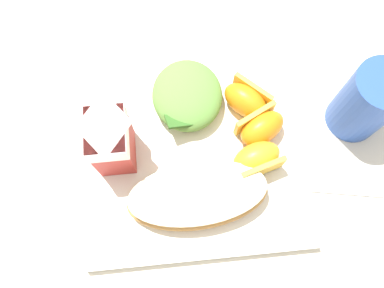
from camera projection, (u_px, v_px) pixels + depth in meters
The scene contains 10 objects.
ground at pixel (192, 150), 0.53m from camera, with size 3.00×3.00×0.00m, color beige.
white_plate at pixel (192, 148), 0.52m from camera, with size 0.28×0.28×0.02m, color white.
cheesy_pizza_bread at pixel (195, 195), 0.47m from camera, with size 0.09×0.17×0.04m.
green_salad_pile at pixel (190, 95), 0.51m from camera, with size 0.10×0.09×0.04m.
milk_carton at pixel (109, 134), 0.45m from camera, with size 0.06×0.04×0.11m.
orange_wedge_front at pixel (257, 159), 0.48m from camera, with size 0.05×0.07×0.04m.
orange_wedge_middle at pixel (261, 127), 0.50m from camera, with size 0.06×0.07×0.04m.
orange_wedge_rear at pixel (246, 100), 0.51m from camera, with size 0.07×0.07×0.04m.
metal_fork at pixel (320, 188), 0.51m from camera, with size 0.05×0.19×0.01m.
drinking_blue_cup at pixel (367, 102), 0.49m from camera, with size 0.07×0.07×0.11m, color #284CA3.
Camera 1 is at (-0.16, 0.02, 0.50)m, focal length 37.42 mm.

